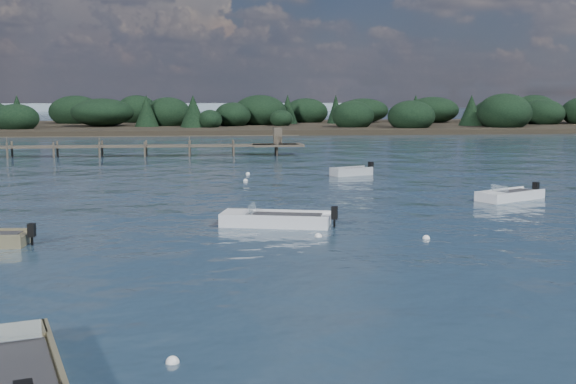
{
  "coord_description": "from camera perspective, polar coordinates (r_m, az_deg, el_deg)",
  "views": [
    {
      "loc": [
        -2.62,
        -23.15,
        6.16
      ],
      "look_at": [
        1.37,
        14.0,
        1.0
      ],
      "focal_mm": 45.0,
      "sensor_mm": 36.0,
      "label": 1
    }
  ],
  "objects": [
    {
      "name": "ground",
      "position": [
        83.42,
        -4.32,
        3.6
      ],
      "size": [
        400.0,
        400.0,
        0.0
      ],
      "primitive_type": "plane",
      "color": "#192A3A",
      "rests_on": "ground"
    },
    {
      "name": "buoy_b",
      "position": [
        31.27,
        10.87,
        -3.64
      ],
      "size": [
        0.32,
        0.32,
        0.32
      ],
      "primitive_type": "sphere",
      "color": "white",
      "rests_on": "ground"
    },
    {
      "name": "far_headland",
      "position": [
        126.28,
        6.54,
        5.91
      ],
      "size": [
        190.0,
        40.0,
        5.8
      ],
      "color": "black",
      "rests_on": "ground"
    },
    {
      "name": "dinghy_mid_white_b",
      "position": [
        43.73,
        17.12,
        -0.39
      ],
      "size": [
        4.54,
        3.47,
        1.15
      ],
      "color": "silver",
      "rests_on": "ground"
    },
    {
      "name": "jetty",
      "position": [
        73.85,
        -21.16,
        3.31
      ],
      "size": [
        64.5,
        3.2,
        3.4
      ],
      "color": "brown",
      "rests_on": "ground"
    },
    {
      "name": "dinghy_near_olive",
      "position": [
        17.13,
        -20.63,
        -13.17
      ],
      "size": [
        3.01,
        5.05,
        1.21
      ],
      "color": "#746C4D",
      "rests_on": "ground"
    },
    {
      "name": "tender_far_grey_b",
      "position": [
        54.38,
        5.03,
        1.51
      ],
      "size": [
        3.52,
        2.35,
        1.2
      ],
      "color": "#A8ADAF",
      "rests_on": "ground"
    },
    {
      "name": "buoy_extra_b",
      "position": [
        54.95,
        -3.19,
        1.41
      ],
      "size": [
        0.32,
        0.32,
        0.32
      ],
      "primitive_type": "sphere",
      "color": "white",
      "rests_on": "ground"
    },
    {
      "name": "buoy_extra_a",
      "position": [
        31.13,
        2.41,
        -3.56
      ],
      "size": [
        0.32,
        0.32,
        0.32
      ],
      "primitive_type": "sphere",
      "color": "white",
      "rests_on": "ground"
    },
    {
      "name": "buoy_a",
      "position": [
        17.24,
        -9.11,
        -13.17
      ],
      "size": [
        0.32,
        0.32,
        0.32
      ],
      "primitive_type": "sphere",
      "color": "white",
      "rests_on": "ground"
    },
    {
      "name": "buoy_e",
      "position": [
        50.7,
        -3.38,
        0.87
      ],
      "size": [
        0.32,
        0.32,
        0.32
      ],
      "primitive_type": "sphere",
      "color": "white",
      "rests_on": "ground"
    },
    {
      "name": "dinghy_mid_white_a",
      "position": [
        33.73,
        -1.01,
        -2.38
      ],
      "size": [
        5.52,
        3.06,
        1.27
      ],
      "color": "silver",
      "rests_on": "ground"
    }
  ]
}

